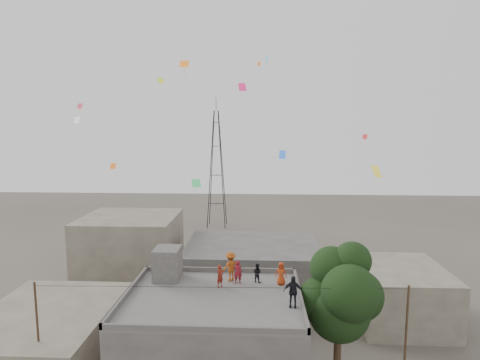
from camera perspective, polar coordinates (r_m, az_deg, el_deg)
The scene contains 17 objects.
main_building at distance 25.16m, azimuth -3.76°, elevation -22.60°, with size 10.00×8.00×6.10m.
parapet at distance 23.71m, azimuth -3.83°, elevation -15.91°, with size 10.00×8.00×0.30m.
stair_head_box at distance 26.30m, azimuth -10.28°, elevation -11.59°, with size 1.60×1.80×2.00m, color #494644.
neighbor_west at distance 30.46m, azimuth -25.69°, elevation -19.90°, with size 8.00×10.00×4.00m, color #61584C.
neighbor_north at distance 37.96m, azimuth 1.75°, elevation -12.69°, with size 12.00×9.00×5.00m, color #494644.
neighbor_northwest at distance 41.46m, azimuth -15.27°, elevation -9.72°, with size 9.00×8.00×7.00m, color #61584C.
neighbor_east at distance 36.22m, azimuth 21.67°, elevation -14.80°, with size 7.00×8.00×4.40m, color #61584C.
tree at distance 24.65m, azimuth 14.29°, elevation -15.56°, with size 4.90×4.60×9.10m.
utility_line at distance 23.65m, azimuth -2.84°, elevation -22.56°, with size 20.12×0.62×7.40m.
transmission_tower at distance 62.27m, azimuth -3.35°, elevation 1.58°, with size 2.97×2.97×20.01m.
person_red_adult at distance 25.26m, azimuth -0.32°, elevation -12.95°, with size 0.53×0.35×1.46m, color maroon.
person_orange_child at distance 25.23m, azimuth 5.86°, elevation -13.08°, with size 0.68×0.44×1.40m, color #AD3713.
person_dark_child at distance 25.54m, azimuth 2.44°, elevation -13.05°, with size 0.57×0.45×1.18m, color black.
person_dark_adult at distance 22.39m, azimuth 7.51°, elevation -15.45°, with size 1.01×0.42×1.72m, color black.
person_orange_adult at distance 25.64m, azimuth -1.34°, elevation -12.18°, with size 1.19×0.68×1.84m, color #9C4511.
person_red_child at distance 24.77m, azimuth -2.85°, elevation -13.48°, with size 0.50×0.33×1.38m, color maroon.
kites at distance 27.27m, azimuth -2.78°, elevation 8.20°, with size 22.62×18.30×9.79m.
Camera 1 is at (2.54, -21.56, 15.76)m, focal length 30.00 mm.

